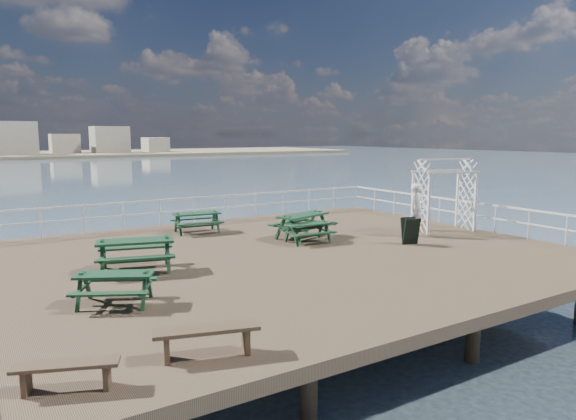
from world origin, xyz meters
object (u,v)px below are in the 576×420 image
at_px(picnic_table_d, 115,282).
at_px(flat_bench_near, 207,335).
at_px(trellis_arbor, 444,199).
at_px(person, 416,210).
at_px(picnic_table_b, 197,218).
at_px(picnic_table_a, 135,248).
at_px(flat_bench_far, 67,370).
at_px(picnic_table_e, 303,221).
at_px(picnic_table_c, 308,228).

height_order(picnic_table_d, flat_bench_near, picnic_table_d).
bearing_deg(trellis_arbor, person, -157.73).
bearing_deg(picnic_table_b, picnic_table_a, -121.82).
distance_m(picnic_table_b, flat_bench_far, 12.24).
height_order(picnic_table_b, flat_bench_near, picnic_table_b).
xyz_separation_m(picnic_table_e, flat_bench_far, (-9.11, -7.49, -0.31)).
xyz_separation_m(picnic_table_a, picnic_table_b, (3.54, 4.39, -0.09)).
relative_size(picnic_table_a, picnic_table_c, 1.44).
relative_size(picnic_table_b, flat_bench_far, 1.26).
height_order(picnic_table_b, picnic_table_e, picnic_table_e).
distance_m(picnic_table_e, person, 4.20).
bearing_deg(picnic_table_c, flat_bench_near, -130.28).
bearing_deg(picnic_table_c, person, -11.48).
relative_size(picnic_table_b, picnic_table_d, 0.92).
distance_m(picnic_table_c, picnic_table_e, 0.79).
bearing_deg(trellis_arbor, picnic_table_e, 177.71).
bearing_deg(flat_bench_near, picnic_table_e, 63.45).
xyz_separation_m(trellis_arbor, person, (-1.72, -0.25, -0.28)).
height_order(picnic_table_a, flat_bench_near, picnic_table_a).
height_order(picnic_table_a, picnic_table_e, picnic_table_a).
bearing_deg(flat_bench_near, trellis_arbor, 41.54).
bearing_deg(flat_bench_near, flat_bench_far, -163.83).
bearing_deg(trellis_arbor, flat_bench_far, -143.94).
bearing_deg(person, picnic_table_d, 177.96).
bearing_deg(picnic_table_e, picnic_table_c, -126.96).
relative_size(picnic_table_d, picnic_table_e, 0.87).
distance_m(picnic_table_e, flat_bench_near, 10.19).
bearing_deg(person, picnic_table_e, 141.30).
relative_size(picnic_table_c, trellis_arbor, 0.59).
relative_size(picnic_table_a, flat_bench_far, 1.58).
bearing_deg(person, picnic_table_c, 152.00).
bearing_deg(person, picnic_table_b, 131.17).
bearing_deg(flat_bench_near, picnic_table_c, 61.71).
bearing_deg(picnic_table_c, picnic_table_d, -152.19).
height_order(picnic_table_e, flat_bench_near, picnic_table_e).
relative_size(picnic_table_a, picnic_table_d, 1.16).
bearing_deg(flat_bench_near, picnic_table_d, 116.56).
relative_size(picnic_table_b, person, 0.99).
distance_m(flat_bench_near, person, 12.07).
xyz_separation_m(picnic_table_e, trellis_arbor, (5.48, -1.61, 0.61)).
relative_size(picnic_table_d, flat_bench_near, 1.14).
bearing_deg(flat_bench_far, picnic_table_d, 88.24).
bearing_deg(picnic_table_a, trellis_arbor, 14.49).
height_order(picnic_table_b, picnic_table_c, picnic_table_b).
distance_m(picnic_table_e, flat_bench_far, 11.80).
distance_m(trellis_arbor, person, 1.76).
relative_size(picnic_table_d, flat_bench_far, 1.37).
xyz_separation_m(picnic_table_a, person, (10.16, -0.50, 0.33)).
xyz_separation_m(picnic_table_d, flat_bench_far, (-1.54, -3.57, -0.19)).
xyz_separation_m(picnic_table_c, picnic_table_e, (0.28, 0.73, 0.14)).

